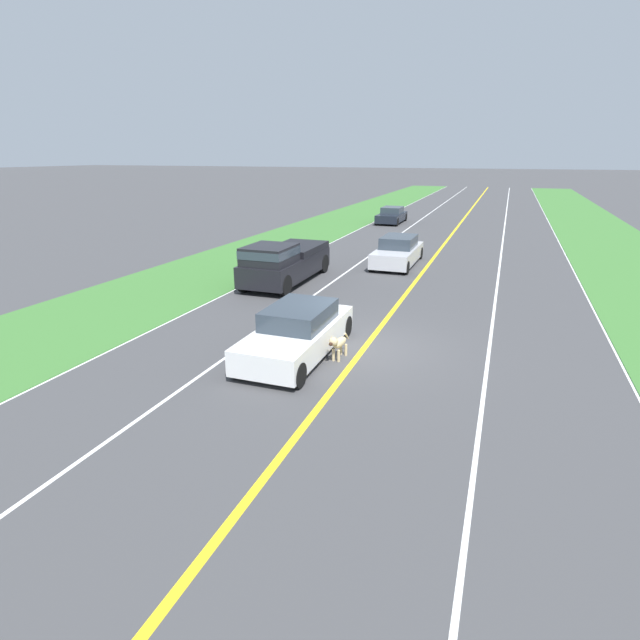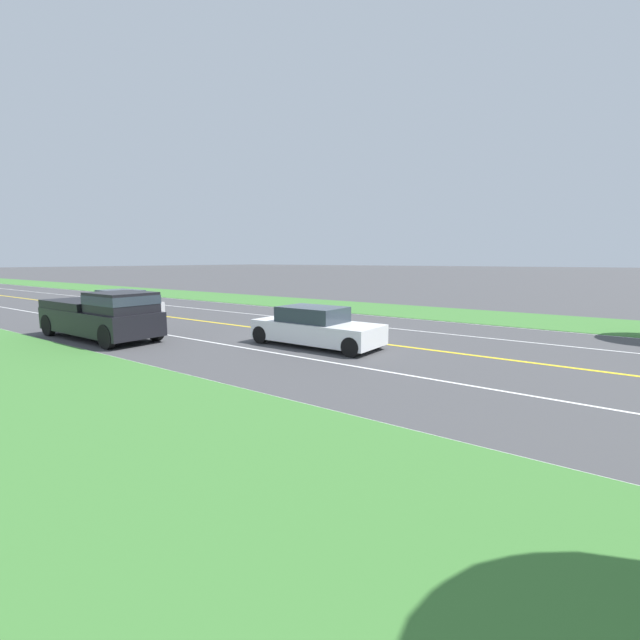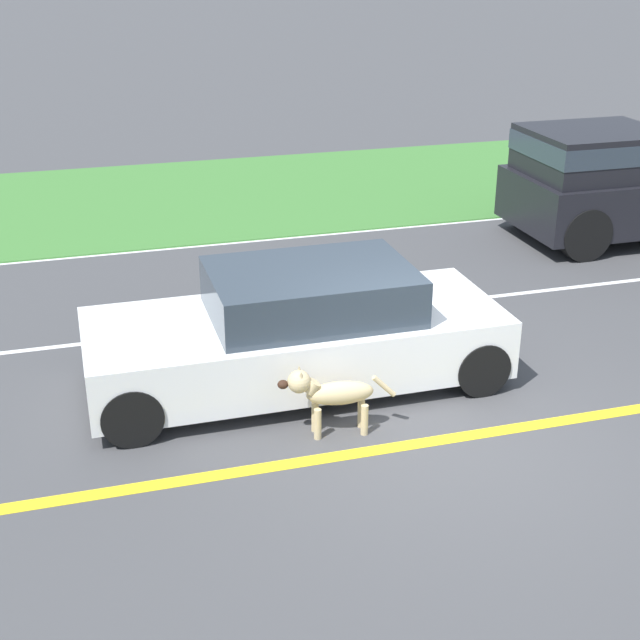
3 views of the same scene
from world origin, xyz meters
The scene contains 7 objects.
ground_plane centered at (0.00, 0.00, 0.00)m, with size 400.00×400.00×0.00m, color #424244.
centre_divider_line centered at (0.00, 0.00, 0.00)m, with size 0.18×160.00×0.01m, color yellow.
lane_edge_line_right centered at (7.00, 0.00, 0.00)m, with size 0.14×160.00×0.01m, color white.
lane_dash_same_dir centered at (3.50, 0.00, 0.00)m, with size 0.10×160.00×0.01m, color white.
grass_verge_right centered at (10.00, 0.00, 0.01)m, with size 6.00×160.00×0.03m, color #3D7533.
ego_car centered at (1.69, 1.20, 0.66)m, with size 1.91×4.78×1.41m.
dog centered at (0.46, 1.20, 0.49)m, with size 0.33×1.26×0.79m.
Camera 3 is at (-7.38, 3.59, 4.89)m, focal length 50.00 mm.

